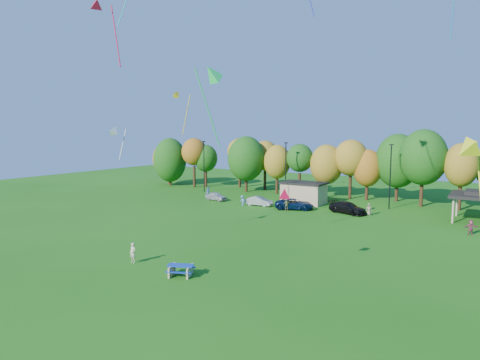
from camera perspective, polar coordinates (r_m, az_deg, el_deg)
The scene contains 21 objects.
ground at distance 28.15m, azimuth -3.80°, elevation -16.29°, with size 160.00×160.00×0.00m, color #19600F.
tree_line at distance 68.72m, azimuth 17.95°, elevation 2.11°, with size 93.57×10.55×11.15m.
lamp_posts at distance 62.78m, azimuth 19.40°, elevation 0.73°, with size 64.50×0.25×9.09m.
utility_building at distance 64.87m, azimuth 8.50°, elevation -1.69°, with size 6.30×4.30×3.25m.
picnic_table at distance 33.34m, azimuth -7.91°, elevation -11.72°, with size 2.43×2.25×0.85m.
kite_flyer at distance 37.01m, azimuth -14.10°, elevation -9.41°, with size 0.62×0.41×1.71m, color beige.
car_a at distance 67.31m, azimuth -3.19°, elevation -2.17°, with size 1.54×3.84×1.31m, color #B8B8B8.
car_b at distance 62.53m, azimuth 2.54°, elevation -2.84°, with size 1.41×4.04×1.33m, color #A3A2A7.
car_c at distance 60.02m, azimuth 7.26°, elevation -3.21°, with size 2.46×5.33×1.48m, color #0A1E41.
car_d at distance 58.42m, azimuth 14.15°, elevation -3.61°, with size 2.14×5.25×1.52m, color black.
far_person_0 at distance 62.37m, azimuth 0.31°, elevation -2.76°, with size 0.99×0.57×1.53m, color #5279B4.
far_person_1 at distance 58.89m, azimuth 6.23°, elevation -3.30°, with size 0.98×0.41×1.67m, color olive.
far_person_3 at distance 70.81m, azimuth -4.25°, elevation -1.59°, with size 0.81×0.63×1.68m, color #4F6BAE.
far_person_4 at distance 51.33m, azimuth 28.41°, elevation -5.58°, with size 1.49×0.48×1.61m, color #9A4057.
far_person_5 at distance 57.84m, azimuth 16.82°, elevation -3.77°, with size 0.77×0.50×1.59m, color #84825A.
kite_4 at distance 28.51m, azimuth 28.25°, elevation 4.21°, with size 2.13×3.41×5.61m.
kite_6 at distance 41.13m, azimuth -16.38°, elevation 6.35°, with size 1.05×2.13×3.40m.
kite_7 at distance 39.52m, azimuth -3.73°, elevation 13.91°, with size 2.63×4.50×7.61m.
kite_8 at distance 30.88m, azimuth 5.94°, elevation -1.69°, with size 1.40×1.54×1.23m.
kite_12 at distance 49.30m, azimuth -8.35°, elevation 11.16°, with size 1.08×3.08×5.26m.
kite_13 at distance 42.58m, azimuth -18.66°, elevation 21.17°, with size 3.56×2.16×6.32m.
Camera 1 is at (15.07, -21.10, 10.97)m, focal length 32.00 mm.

